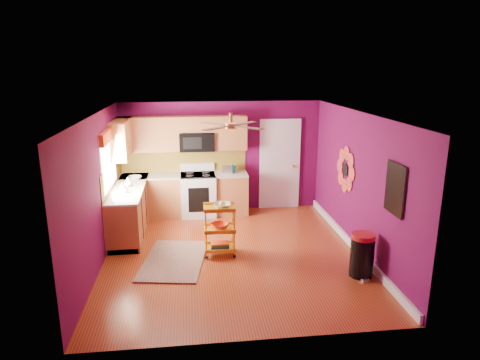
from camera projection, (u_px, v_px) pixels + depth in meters
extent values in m
plane|color=maroon|center=(233.00, 254.00, 7.67)|extent=(5.00, 5.00, 0.00)
cube|color=#5A0A40|center=(221.00, 157.00, 9.73)|extent=(4.50, 0.04, 2.50)
cube|color=#5A0A40|center=(254.00, 247.00, 4.94)|extent=(4.50, 0.04, 2.50)
cube|color=#5A0A40|center=(98.00, 192.00, 7.08)|extent=(0.04, 5.00, 2.50)
cube|color=#5A0A40|center=(358.00, 183.00, 7.60)|extent=(0.04, 5.00, 2.50)
cube|color=silver|center=(232.00, 114.00, 7.01)|extent=(4.50, 5.00, 0.04)
cube|color=white|center=(352.00, 244.00, 7.90)|extent=(0.05, 4.90, 0.14)
cube|color=#995529|center=(130.00, 210.00, 8.62)|extent=(0.60, 2.30, 0.90)
cube|color=#995529|center=(185.00, 196.00, 9.56)|extent=(2.80, 0.60, 0.90)
cube|color=beige|center=(128.00, 188.00, 8.50)|extent=(0.63, 2.30, 0.04)
cube|color=beige|center=(184.00, 175.00, 9.44)|extent=(2.80, 0.63, 0.04)
cube|color=black|center=(131.00, 228.00, 8.72)|extent=(0.54, 2.30, 0.10)
cube|color=black|center=(186.00, 212.00, 9.66)|extent=(2.80, 0.54, 0.10)
cube|color=white|center=(198.00, 195.00, 9.56)|extent=(0.76, 0.66, 0.92)
cube|color=black|center=(198.00, 175.00, 9.44)|extent=(0.76, 0.62, 0.03)
cube|color=white|center=(197.00, 167.00, 9.68)|extent=(0.76, 0.06, 0.18)
cube|color=black|center=(199.00, 200.00, 9.25)|extent=(0.45, 0.02, 0.55)
cube|color=#995529|center=(148.00, 134.00, 9.24)|extent=(1.32, 0.33, 0.75)
cube|color=#995529|center=(230.00, 133.00, 9.45)|extent=(0.72, 0.33, 0.75)
cube|color=#995529|center=(196.00, 124.00, 9.31)|extent=(0.76, 0.33, 0.34)
cube|color=#995529|center=(122.00, 138.00, 8.72)|extent=(0.33, 1.30, 0.75)
cube|color=black|center=(197.00, 142.00, 9.38)|extent=(0.76, 0.38, 0.40)
cube|color=brown|center=(184.00, 160.00, 9.64)|extent=(2.80, 0.01, 0.51)
cube|color=brown|center=(112.00, 175.00, 8.39)|extent=(0.01, 2.30, 0.51)
cube|color=white|center=(109.00, 160.00, 8.01)|extent=(0.03, 1.20, 1.00)
cube|color=#E84614|center=(108.00, 135.00, 7.89)|extent=(0.08, 1.35, 0.22)
cube|color=white|center=(279.00, 165.00, 9.92)|extent=(0.85, 0.04, 2.05)
cube|color=white|center=(280.00, 165.00, 9.90)|extent=(0.95, 0.02, 2.15)
sphere|color=#BF8C3F|center=(293.00, 166.00, 9.91)|extent=(0.07, 0.07, 0.07)
cylinder|color=black|center=(346.00, 170.00, 8.14)|extent=(0.01, 0.24, 0.24)
cube|color=teal|center=(396.00, 189.00, 6.17)|extent=(0.03, 0.52, 0.72)
cube|color=black|center=(395.00, 189.00, 6.17)|extent=(0.01, 0.56, 0.76)
cylinder|color=#BF8C3F|center=(231.00, 117.00, 7.22)|extent=(0.06, 0.06, 0.16)
cylinder|color=#BF8C3F|center=(231.00, 126.00, 7.26)|extent=(0.20, 0.20, 0.08)
cube|color=#4C2D19|center=(245.00, 123.00, 7.55)|extent=(0.47, 0.47, 0.01)
cube|color=#4C2D19|center=(214.00, 124.00, 7.49)|extent=(0.47, 0.47, 0.01)
cube|color=#4C2D19|center=(216.00, 128.00, 6.97)|extent=(0.47, 0.47, 0.01)
cube|color=#4C2D19|center=(249.00, 128.00, 7.03)|extent=(0.47, 0.47, 0.01)
cube|color=#321610|center=(174.00, 260.00, 7.41)|extent=(1.25, 1.77, 0.02)
cylinder|color=gold|center=(206.00, 234.00, 7.34)|extent=(0.02, 0.02, 0.85)
cylinder|color=gold|center=(234.00, 233.00, 7.39)|extent=(0.02, 0.02, 0.85)
cylinder|color=gold|center=(206.00, 227.00, 7.67)|extent=(0.02, 0.02, 0.85)
cylinder|color=gold|center=(233.00, 226.00, 7.72)|extent=(0.02, 0.02, 0.85)
sphere|color=black|center=(207.00, 257.00, 7.46)|extent=(0.06, 0.06, 0.06)
sphere|color=black|center=(234.00, 256.00, 7.51)|extent=(0.06, 0.06, 0.06)
sphere|color=black|center=(206.00, 249.00, 7.78)|extent=(0.06, 0.06, 0.06)
sphere|color=black|center=(233.00, 248.00, 7.83)|extent=(0.06, 0.06, 0.06)
cube|color=gold|center=(219.00, 208.00, 7.43)|extent=(0.56, 0.41, 0.03)
cube|color=gold|center=(220.00, 229.00, 7.53)|extent=(0.56, 0.41, 0.03)
cube|color=gold|center=(220.00, 248.00, 7.62)|extent=(0.56, 0.41, 0.03)
imported|color=beige|center=(222.00, 205.00, 7.42)|extent=(0.31, 0.31, 0.07)
sphere|color=yellow|center=(222.00, 204.00, 7.41)|extent=(0.10, 0.10, 0.10)
imported|color=#E84614|center=(220.00, 226.00, 7.51)|extent=(0.32, 0.32, 0.10)
cube|color=navy|center=(220.00, 246.00, 7.61)|extent=(0.32, 0.24, 0.04)
cube|color=#267233|center=(220.00, 244.00, 7.60)|extent=(0.32, 0.24, 0.03)
cube|color=#E84614|center=(220.00, 243.00, 7.59)|extent=(0.32, 0.24, 0.03)
cylinder|color=black|center=(362.00, 257.00, 6.81)|extent=(0.49, 0.49, 0.64)
cylinder|color=#AC181C|center=(364.00, 236.00, 6.71)|extent=(0.37, 0.37, 0.07)
cube|color=beige|center=(365.00, 280.00, 6.71)|extent=(0.14, 0.11, 0.03)
cylinder|color=teal|center=(232.00, 169.00, 9.59)|extent=(0.18, 0.18, 0.16)
sphere|color=teal|center=(232.00, 165.00, 9.57)|extent=(0.06, 0.06, 0.06)
cube|color=beige|center=(227.00, 169.00, 9.49)|extent=(0.22, 0.15, 0.18)
imported|color=#EA3F72|center=(122.00, 188.00, 8.08)|extent=(0.08, 0.09, 0.19)
imported|color=white|center=(128.00, 182.00, 8.46)|extent=(0.15, 0.15, 0.19)
imported|color=white|center=(135.00, 178.00, 9.02)|extent=(0.27, 0.27, 0.07)
imported|color=white|center=(125.00, 190.00, 8.08)|extent=(0.13, 0.13, 0.10)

